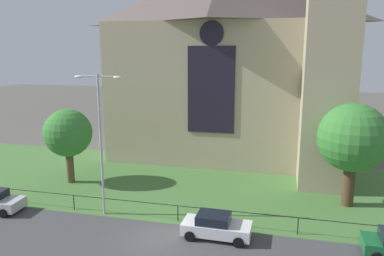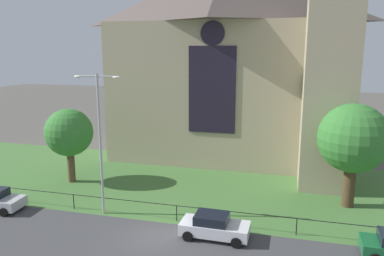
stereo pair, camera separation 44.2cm
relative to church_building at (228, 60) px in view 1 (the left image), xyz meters
name	(u,v)px [view 1 (the left image)]	position (x,y,z in m)	size (l,w,h in m)	color
ground	(195,183)	(-1.38, -9.32, -10.27)	(160.00, 160.00, 0.00)	#56544C
road_asphalt	(146,254)	(-1.38, -21.32, -10.27)	(120.00, 8.00, 0.01)	#424244
grass_verge	(189,191)	(-1.38, -11.32, -10.27)	(120.00, 20.00, 0.01)	#477538
church_building	(228,60)	(0.00, 0.00, 0.00)	(23.20, 16.20, 26.00)	tan
iron_railing	(178,208)	(-0.77, -16.82, -9.30)	(31.24, 0.07, 1.13)	black
tree_left_near	(68,133)	(-11.95, -11.65, -5.91)	(4.08, 4.08, 6.45)	brown
tree_right_near	(353,138)	(10.73, -11.23, -5.17)	(4.98, 4.98, 7.66)	#4C3823
streetlamp_near	(100,129)	(-6.14, -16.92, -4.17)	(3.37, 0.26, 9.83)	#B2B2B7
parked_car_white	(216,226)	(2.11, -18.41, -9.53)	(4.23, 2.08, 1.51)	silver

